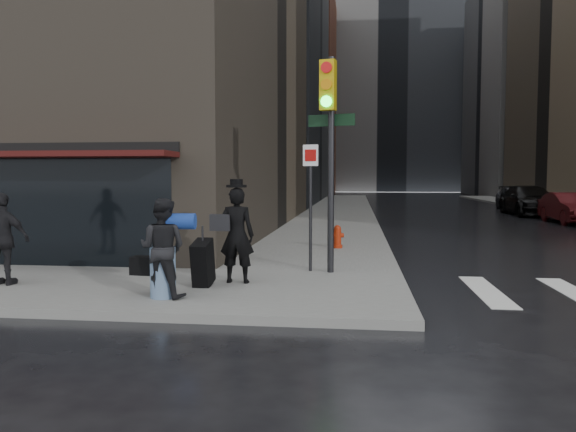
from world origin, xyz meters
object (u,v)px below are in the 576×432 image
at_px(traffic_light, 328,134).
at_px(parked_car_3, 529,200).
at_px(fire_hydrant, 337,238).
at_px(man_jeans, 162,248).
at_px(man_overcoat, 230,239).
at_px(parked_car_4, 515,197).
at_px(man_greycoat, 3,239).
at_px(parked_car_2, 570,208).

relative_size(traffic_light, parked_car_3, 0.78).
height_order(fire_hydrant, parked_car_3, parked_car_3).
xyz_separation_m(man_jeans, fire_hydrant, (2.68, 6.95, -0.54)).
height_order(man_overcoat, parked_car_3, man_overcoat).
relative_size(traffic_light, fire_hydrant, 6.91).
distance_m(man_overcoat, parked_car_3, 25.83).
bearing_deg(parked_car_4, man_greycoat, -117.66).
bearing_deg(parked_car_3, traffic_light, -115.98).
bearing_deg(parked_car_2, parked_car_4, 86.15).
bearing_deg(traffic_light, fire_hydrant, 102.88).
bearing_deg(man_overcoat, fire_hydrant, -107.80).
relative_size(man_overcoat, man_greycoat, 1.17).
height_order(man_jeans, parked_car_4, man_jeans).
height_order(parked_car_2, parked_car_3, parked_car_3).
distance_m(traffic_light, fire_hydrant, 4.95).
distance_m(man_greycoat, parked_car_4, 33.70).
distance_m(fire_hydrant, parked_car_3, 20.04).
height_order(traffic_light, fire_hydrant, traffic_light).
bearing_deg(parked_car_3, man_greycoat, -124.97).
distance_m(man_overcoat, parked_car_2, 21.13).
height_order(fire_hydrant, parked_car_2, parked_car_2).
bearing_deg(parked_car_2, man_greycoat, -133.48).
height_order(man_overcoat, traffic_light, traffic_light).
bearing_deg(parked_car_3, man_jeans, -118.41).
height_order(man_jeans, parked_car_2, man_jeans).
bearing_deg(parked_car_4, parked_car_2, -90.31).
distance_m(man_greycoat, parked_car_2, 24.27).
xyz_separation_m(man_jeans, parked_car_4, (13.67, 29.79, -0.18)).
bearing_deg(fire_hydrant, man_overcoat, -108.18).
relative_size(man_greycoat, fire_hydrant, 2.65).
bearing_deg(man_greycoat, parked_car_3, -126.01).
relative_size(parked_car_2, parked_car_4, 0.92).
relative_size(parked_car_3, parked_car_4, 1.22).
bearing_deg(traffic_light, parked_car_3, 78.12).
distance_m(traffic_light, parked_car_4, 29.30).
distance_m(traffic_light, parked_car_2, 19.12).
bearing_deg(parked_car_3, man_overcoat, -118.18).
bearing_deg(man_overcoat, parked_car_3, -117.52).
xyz_separation_m(man_overcoat, traffic_light, (1.77, 1.40, 2.06)).
xyz_separation_m(man_greycoat, parked_car_4, (17.00, 29.10, -0.21)).
bearing_deg(parked_car_4, parked_car_3, -94.95).
distance_m(parked_car_2, parked_car_4, 11.24).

